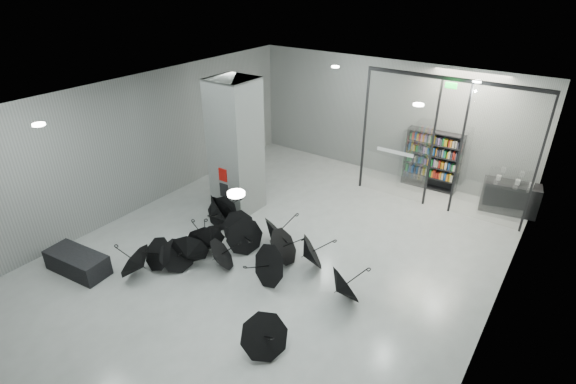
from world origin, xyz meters
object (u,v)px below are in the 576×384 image
Objects in this scene: bench at (78,262)px; umbrella_cluster at (235,249)px; column at (236,147)px; shop_counter at (509,198)px; bookshelf at (432,160)px.

umbrella_cluster reaches higher than bench.
umbrella_cluster is at bearing -51.36° from column.
shop_counter is 0.27× the size of umbrella_cluster.
bookshelf is at bearing 47.68° from column.
column is at bearing -134.66° from bookshelf.
bench is 1.01× the size of shop_counter.
column is 6.50m from bookshelf.
bookshelf is at bearing 53.97° from bench.
shop_counter is (7.99, 9.19, 0.22)m from bench.
shop_counter is at bearing 42.99° from bench.
bookshelf reaches higher than bench.
bookshelf is (4.32, 4.75, -1.01)m from column.
column reaches higher than bench.
column is at bearing -156.79° from shop_counter.
bookshelf reaches higher than shop_counter.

